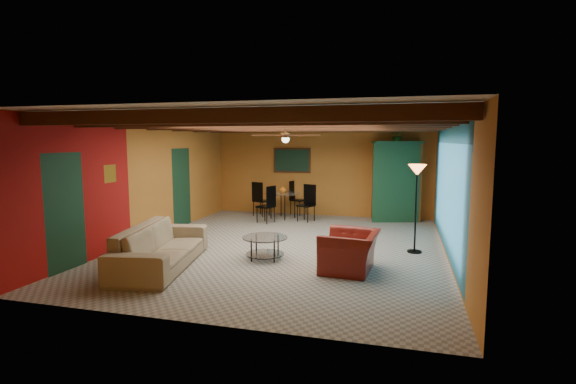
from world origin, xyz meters
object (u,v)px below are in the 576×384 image
(sofa, at_px, (161,246))
(dining_table, at_px, (283,201))
(potted_plant, at_px, (398,135))
(coffee_table, at_px, (265,248))
(vase, at_px, (283,179))
(armchair, at_px, (350,251))
(armoire, at_px, (396,182))
(floor_lamp, at_px, (416,209))

(sofa, xyz_separation_m, dining_table, (0.80, 5.14, 0.14))
(potted_plant, bearing_deg, coffee_table, -116.07)
(coffee_table, bearing_deg, sofa, -149.77)
(sofa, distance_m, vase, 5.26)
(sofa, relative_size, potted_plant, 5.77)
(dining_table, bearing_deg, vase, 0.00)
(armchair, distance_m, potted_plant, 5.49)
(coffee_table, distance_m, potted_plant, 5.71)
(potted_plant, bearing_deg, dining_table, -170.16)
(sofa, distance_m, potted_plant, 7.22)
(armchair, bearing_deg, vase, -146.94)
(armchair, relative_size, coffee_table, 1.23)
(armchair, xyz_separation_m, armoire, (0.67, 5.05, 0.74))
(coffee_table, relative_size, floor_lamp, 0.48)
(coffee_table, distance_m, floor_lamp, 3.12)
(potted_plant, bearing_deg, armoire, 0.00)
(armoire, xyz_separation_m, potted_plant, (0.00, 0.00, 1.31))
(armchair, relative_size, dining_table, 0.53)
(dining_table, bearing_deg, potted_plant, 9.84)
(dining_table, relative_size, armoire, 0.92)
(armoire, relative_size, vase, 10.58)
(vase, bearing_deg, potted_plant, 9.84)
(vase, bearing_deg, coffee_table, -78.70)
(sofa, bearing_deg, dining_table, -20.04)
(armoire, distance_m, vase, 3.20)
(dining_table, height_order, armoire, armoire)
(coffee_table, bearing_deg, dining_table, 101.30)
(coffee_table, bearing_deg, armchair, -10.63)
(armoire, height_order, potted_plant, potted_plant)
(potted_plant, bearing_deg, sofa, -124.78)
(armchair, xyz_separation_m, potted_plant, (0.67, 5.05, 2.05))
(armoire, bearing_deg, potted_plant, 0.00)
(sofa, relative_size, armoire, 1.19)
(coffee_table, bearing_deg, armoire, 63.93)
(potted_plant, height_order, vase, potted_plant)
(armchair, bearing_deg, coffee_table, -96.53)
(dining_table, distance_m, floor_lamp, 4.66)
(armoire, distance_m, floor_lamp, 3.51)
(sofa, distance_m, armoire, 6.96)
(floor_lamp, xyz_separation_m, potted_plant, (-0.45, 3.48, 1.50))
(coffee_table, distance_m, armoire, 5.35)
(armoire, xyz_separation_m, floor_lamp, (0.45, -3.48, -0.19))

